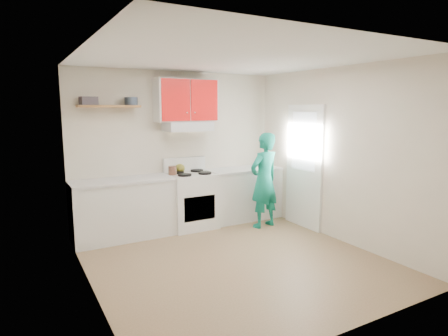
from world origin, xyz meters
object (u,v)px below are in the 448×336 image
person (264,180)px  tin (131,101)px  crock (172,171)px  kettle (180,168)px  stove (191,201)px

person → tin: bearing=-31.0°
tin → person: size_ratio=0.13×
crock → person: bearing=-23.7°
tin → crock: bearing=-11.8°
kettle → tin: bearing=179.3°
kettle → crock: bearing=-145.0°
stove → kettle: 0.58m
tin → crock: size_ratio=1.24×
stove → tin: tin is taller
tin → crock: tin is taller
stove → crock: bearing=172.4°
tin → crock: 1.28m
kettle → crock: 0.24m
person → kettle: bearing=-42.9°
person → stove: bearing=-38.5°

